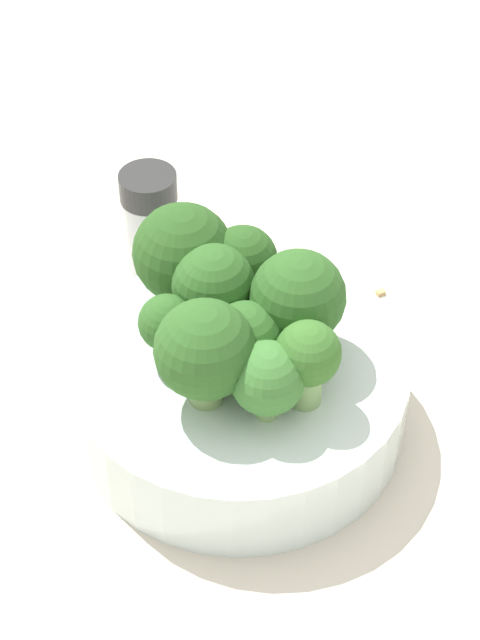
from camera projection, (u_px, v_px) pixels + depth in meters
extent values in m
plane|color=beige|center=(240.00, 420.00, 0.64)|extent=(3.00, 3.00, 0.00)
cylinder|color=silver|center=(240.00, 392.00, 0.62)|extent=(0.19, 0.19, 0.05)
cylinder|color=#84AD66|center=(267.00, 401.00, 0.57)|extent=(0.02, 0.02, 0.02)
sphere|color=#3D7533|center=(268.00, 378.00, 0.56)|extent=(0.04, 0.04, 0.04)
cylinder|color=#84AD66|center=(214.00, 313.00, 0.61)|extent=(0.02, 0.02, 0.03)
sphere|color=#2D5B23|center=(213.00, 285.00, 0.60)|extent=(0.05, 0.05, 0.05)
cylinder|color=#8EB770|center=(184.00, 282.00, 0.64)|extent=(0.02, 0.02, 0.02)
sphere|color=#28511E|center=(183.00, 253.00, 0.62)|extent=(0.06, 0.06, 0.06)
cylinder|color=#84AD66|center=(306.00, 381.00, 0.57)|extent=(0.02, 0.02, 0.03)
sphere|color=#386B28|center=(308.00, 353.00, 0.56)|extent=(0.04, 0.04, 0.04)
cylinder|color=#84AD66|center=(243.00, 285.00, 0.63)|extent=(0.02, 0.02, 0.03)
sphere|color=#28511E|center=(243.00, 259.00, 0.62)|extent=(0.04, 0.04, 0.04)
cylinder|color=#84AD66|center=(299.00, 332.00, 0.60)|extent=(0.01, 0.01, 0.03)
sphere|color=#2D5B23|center=(300.00, 301.00, 0.58)|extent=(0.05, 0.05, 0.05)
cylinder|color=#7A9E5B|center=(246.00, 361.00, 0.59)|extent=(0.02, 0.02, 0.02)
sphere|color=#2D5B23|center=(247.00, 338.00, 0.58)|extent=(0.04, 0.04, 0.04)
cylinder|color=#7A9E5B|center=(206.00, 381.00, 0.58)|extent=(0.03, 0.03, 0.03)
sphere|color=#2D5B23|center=(205.00, 349.00, 0.56)|extent=(0.05, 0.05, 0.05)
cylinder|color=#8EB770|center=(168.00, 343.00, 0.60)|extent=(0.02, 0.02, 0.02)
sphere|color=#2D5B23|center=(167.00, 323.00, 0.59)|extent=(0.03, 0.03, 0.03)
cylinder|color=silver|center=(152.00, 238.00, 0.71)|extent=(0.04, 0.04, 0.07)
cylinder|color=#2D2D2D|center=(148.00, 187.00, 0.68)|extent=(0.04, 0.04, 0.02)
cube|color=tan|center=(381.00, 291.00, 0.72)|extent=(0.00, 0.01, 0.01)
cube|color=#AD7F4C|center=(257.00, 257.00, 0.74)|extent=(0.01, 0.01, 0.01)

